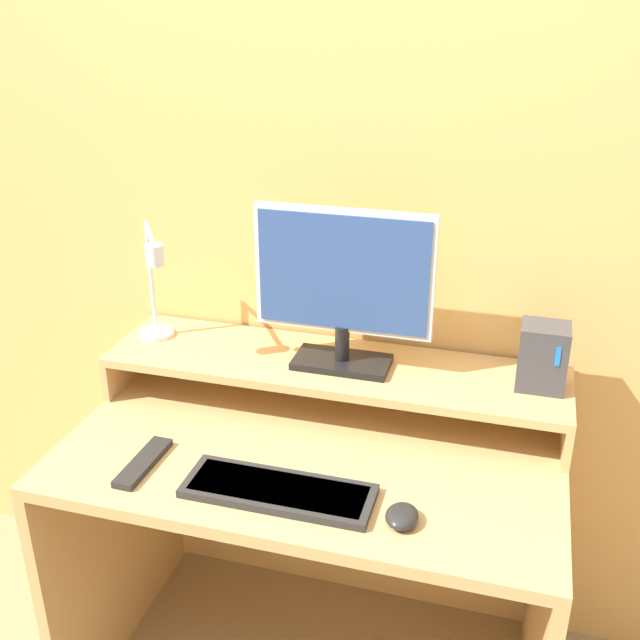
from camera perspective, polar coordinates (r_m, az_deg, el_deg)
wall_back at (r=1.91m, az=2.57°, el=9.35°), size 6.00×0.05×2.50m
desk at (r=1.92m, az=-0.57°, el=-15.04°), size 1.16×0.68×0.75m
monitor_shelf at (r=1.89m, az=1.04°, el=-3.75°), size 1.16×0.29×0.12m
monitor at (r=1.78m, az=1.77°, el=2.71°), size 0.44×0.13×0.40m
desk_lamp at (r=1.95m, az=-12.49°, el=2.31°), size 0.17×0.22×0.32m
router_dock at (r=1.81m, az=16.60°, el=-2.68°), size 0.11×0.10×0.16m
keyboard at (r=1.63m, az=-3.18°, el=-12.84°), size 0.41×0.14×0.02m
mouse at (r=1.56m, az=6.28°, el=-14.64°), size 0.07×0.08×0.03m
remote_control at (r=1.76m, az=-13.31°, el=-10.53°), size 0.05×0.19×0.02m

